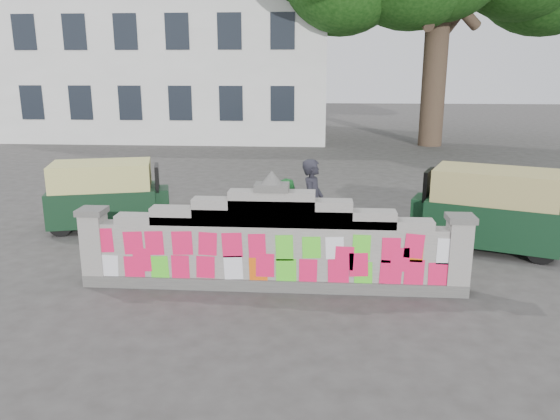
{
  "coord_description": "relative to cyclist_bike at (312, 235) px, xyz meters",
  "views": [
    {
      "loc": [
        0.76,
        -8.54,
        3.6
      ],
      "look_at": [
        0.06,
        1.0,
        1.1
      ],
      "focal_mm": 35.0,
      "sensor_mm": 36.0,
      "label": 1
    }
  ],
  "objects": [
    {
      "name": "ground",
      "position": [
        -0.64,
        -1.43,
        -0.51
      ],
      "size": [
        100.0,
        100.0,
        0.0
      ],
      "primitive_type": "plane",
      "color": "#383533",
      "rests_on": "ground"
    },
    {
      "name": "parapet_wall",
      "position": [
        -0.64,
        -1.43,
        0.24
      ],
      "size": [
        6.48,
        0.44,
        2.01
      ],
      "color": "#4C4C49",
      "rests_on": "ground"
    },
    {
      "name": "building",
      "position": [
        -7.64,
        20.55,
        3.51
      ],
      "size": [
        16.0,
        10.0,
        8.9
      ],
      "color": "silver",
      "rests_on": "ground"
    },
    {
      "name": "cyclist_bike",
      "position": [
        0.0,
        0.0,
        0.0
      ],
      "size": [
        2.03,
        1.07,
        1.01
      ],
      "primitive_type": "imported",
      "rotation": [
        0.0,
        0.0,
        1.36
      ],
      "color": "black",
      "rests_on": "ground"
    },
    {
      "name": "cyclist_rider",
      "position": [
        0.0,
        0.0,
        0.35
      ],
      "size": [
        0.54,
        0.7,
        1.72
      ],
      "primitive_type": "imported",
      "rotation": [
        0.0,
        0.0,
        1.36
      ],
      "color": "#212129",
      "rests_on": "ground"
    },
    {
      "name": "pedestrian",
      "position": [
        -0.51,
        0.43,
        0.24
      ],
      "size": [
        0.91,
        0.92,
        1.49
      ],
      "primitive_type": "imported",
      "rotation": [
        0.0,
        0.0,
        -0.81
      ],
      "color": "green",
      "rests_on": "ground"
    },
    {
      "name": "rickshaw_left",
      "position": [
        -4.76,
        1.92,
        0.28
      ],
      "size": [
        2.84,
        1.86,
        1.53
      ],
      "rotation": [
        0.0,
        0.0,
        0.27
      ],
      "color": "black",
      "rests_on": "ground"
    },
    {
      "name": "rickshaw_right",
      "position": [
        3.56,
        1.02,
        0.34
      ],
      "size": [
        3.04,
        2.2,
        1.64
      ],
      "rotation": [
        0.0,
        0.0,
        2.77
      ],
      "color": "black",
      "rests_on": "ground"
    }
  ]
}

